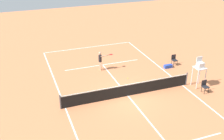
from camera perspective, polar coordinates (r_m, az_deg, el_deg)
The scene contains 9 objects.
ground_plane at distance 20.51m, azimuth 3.31°, elevation -5.31°, with size 60.00×60.00×0.00m, color #D37A4C.
court_lines at distance 20.51m, azimuth 3.31°, elevation -5.30°, with size 9.40×21.43×0.01m.
tennis_net at distance 20.26m, azimuth 3.34°, elevation -4.10°, with size 10.00×0.10×1.07m.
player_serving at distance 24.02m, azimuth -2.34°, elevation 2.22°, with size 1.30×0.46×1.70m.
tennis_ball at distance 22.93m, azimuth 3.24°, elevation -1.68°, with size 0.07×0.07×0.07m, color #CCE033.
umpire_chair at distance 22.10m, azimuth 17.57°, elevation 0.53°, with size 0.80×0.80×2.41m.
courtside_chair_near at distance 21.82m, azimuth 18.52°, elevation -3.09°, with size 0.44×0.46×0.95m.
courtside_chair_mid at distance 25.80m, azimuth 12.64°, elevation 2.14°, with size 0.44×0.46×0.95m.
equipment_bag at distance 25.22m, azimuth 11.44°, elevation 0.75°, with size 0.76×0.32×0.30m, color #2647B7.
Camera 1 is at (7.18, 16.10, 10.48)m, focal length 44.58 mm.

